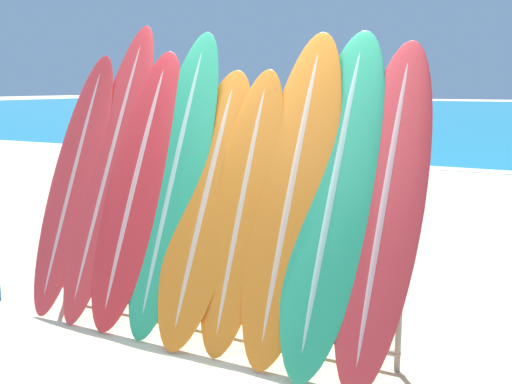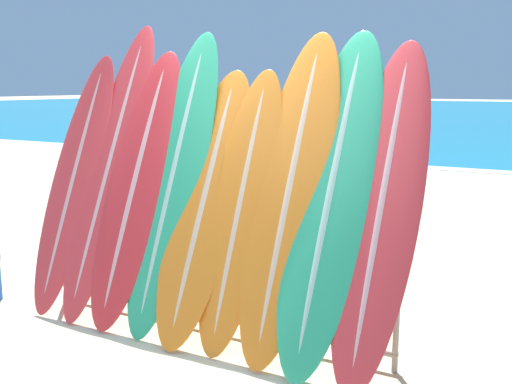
# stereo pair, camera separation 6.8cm
# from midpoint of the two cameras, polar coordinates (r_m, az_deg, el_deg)

# --- Properties ---
(ground_plane) EXTENTS (160.00, 160.00, 0.00)m
(ground_plane) POSITION_cam_midpoint_polar(r_m,az_deg,el_deg) (4.42, -4.73, -14.52)
(ground_plane) COLOR beige
(surfboard_rack) EXTENTS (2.94, 0.04, 0.92)m
(surfboard_rack) POSITION_cam_midpoint_polar(r_m,az_deg,el_deg) (4.53, -5.14, -7.13)
(surfboard_rack) COLOR gray
(surfboard_rack) RESTS_ON ground_plane
(surfboard_slot_0) EXTENTS (0.50, 0.97, 2.11)m
(surfboard_slot_0) POSITION_cam_midpoint_polar(r_m,az_deg,el_deg) (5.25, -17.27, 1.07)
(surfboard_slot_0) COLOR red
(surfboard_slot_0) RESTS_ON ground_plane
(surfboard_slot_1) EXTENTS (0.50, 1.14, 2.36)m
(surfboard_slot_1) POSITION_cam_midpoint_polar(r_m,az_deg,el_deg) (5.05, -14.10, 2.32)
(surfboard_slot_1) COLOR red
(surfboard_slot_1) RESTS_ON ground_plane
(surfboard_slot_2) EXTENTS (0.58, 1.04, 2.13)m
(surfboard_slot_2) POSITION_cam_midpoint_polar(r_m,az_deg,el_deg) (4.80, -11.64, 0.67)
(surfboard_slot_2) COLOR red
(surfboard_slot_2) RESTS_ON ground_plane
(surfboard_slot_3) EXTENTS (0.53, 1.07, 2.28)m
(surfboard_slot_3) POSITION_cam_midpoint_polar(r_m,az_deg,el_deg) (4.63, -8.18, 1.31)
(surfboard_slot_3) COLOR #289E70
(surfboard_slot_3) RESTS_ON ground_plane
(surfboard_slot_4) EXTENTS (0.58, 1.03, 1.97)m
(surfboard_slot_4) POSITION_cam_midpoint_polar(r_m,az_deg,el_deg) (4.42, -5.22, -1.05)
(surfboard_slot_4) COLOR orange
(surfboard_slot_4) RESTS_ON ground_plane
(surfboard_slot_5) EXTENTS (0.50, 0.91, 1.97)m
(surfboard_slot_5) POSITION_cam_midpoint_polar(r_m,az_deg,el_deg) (4.26, -1.73, -1.44)
(surfboard_slot_5) COLOR orange
(surfboard_slot_5) RESTS_ON ground_plane
(surfboard_slot_6) EXTENTS (0.57, 1.12, 2.24)m
(surfboard_slot_6) POSITION_cam_midpoint_polar(r_m,az_deg,el_deg) (4.13, 3.04, 0.09)
(surfboard_slot_6) COLOR orange
(surfboard_slot_6) RESTS_ON ground_plane
(surfboard_slot_7) EXTENTS (0.58, 1.23, 2.25)m
(surfboard_slot_7) POSITION_cam_midpoint_polar(r_m,az_deg,el_deg) (4.03, 6.94, -0.18)
(surfboard_slot_7) COLOR #289E70
(surfboard_slot_7) RESTS_ON ground_plane
(surfboard_slot_8) EXTENTS (0.51, 1.16, 2.16)m
(surfboard_slot_8) POSITION_cam_midpoint_polar(r_m,az_deg,el_deg) (3.92, 11.64, -1.25)
(surfboard_slot_8) COLOR red
(surfboard_slot_8) RESTS_ON ground_plane
(person_mid_beach) EXTENTS (0.21, 0.25, 1.51)m
(person_mid_beach) POSITION_cam_midpoint_polar(r_m,az_deg,el_deg) (12.85, 8.82, 5.49)
(person_mid_beach) COLOR beige
(person_mid_beach) RESTS_ON ground_plane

